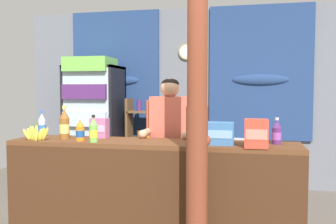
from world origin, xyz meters
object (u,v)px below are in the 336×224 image
bottle_shelf_rack (144,141)px  soda_bottle_water (42,126)px  drink_fridge (93,117)px  banana_bunch (36,134)px  snack_box_crackers (256,133)px  plastic_lawn_chair (242,167)px  snack_box_biscuit (219,133)px  soda_bottle_iced_tea (64,125)px  soda_bottle_grape_soda (277,133)px  soda_bottle_lime_soda (94,131)px  stall_counter (149,187)px  shopkeeper (170,135)px  snack_box_wafer (99,128)px  soda_bottle_orange_soda (80,131)px  timber_post (197,114)px

bottle_shelf_rack → soda_bottle_water: bottle_shelf_rack is taller
drink_fridge → banana_bunch: size_ratio=7.04×
snack_box_crackers → soda_bottle_water: bearing=172.5°
plastic_lawn_chair → banana_bunch: bearing=-142.7°
banana_bunch → snack_box_biscuit: bearing=2.9°
soda_bottle_water → snack_box_crackers: (2.04, -0.27, 0.01)m
soda_bottle_water → snack_box_biscuit: size_ratio=1.08×
soda_bottle_iced_tea → soda_bottle_grape_soda: bearing=2.1°
plastic_lawn_chair → banana_bunch: (-1.83, -1.40, 0.52)m
soda_bottle_lime_soda → banana_bunch: bearing=179.6°
plastic_lawn_chair → soda_bottle_water: 2.31m
stall_counter → shopkeeper: bearing=82.1°
bottle_shelf_rack → snack_box_wafer: bottle_shelf_rack is taller
soda_bottle_orange_soda → soda_bottle_grape_soda: bearing=5.5°
timber_post → soda_bottle_orange_soda: (-1.10, 0.30, -0.19)m
timber_post → soda_bottle_orange_soda: bearing=164.7°
stall_counter → plastic_lawn_chair: bearing=59.5°
snack_box_wafer → snack_box_biscuit: 1.18m
shopkeeper → soda_bottle_iced_tea: (-0.91, -0.47, 0.13)m
plastic_lawn_chair → snack_box_wafer: 1.82m
banana_bunch → soda_bottle_lime_soda: bearing=-0.4°
drink_fridge → snack_box_crackers: size_ratio=8.23×
timber_post → drink_fridge: (-1.79, 2.20, -0.21)m
shopkeeper → snack_box_wafer: 0.71m
soda_bottle_lime_soda → soda_bottle_orange_soda: soda_bottle_lime_soda is taller
soda_bottle_orange_soda → snack_box_crackers: (1.54, -0.06, 0.02)m
drink_fridge → snack_box_wafer: 1.83m
stall_counter → shopkeeper: (0.08, 0.55, 0.39)m
soda_bottle_iced_tea → snack_box_crackers: soda_bottle_iced_tea is taller
shopkeeper → snack_box_crackers: bearing=-36.7°
soda_bottle_iced_tea → snack_box_wafer: (0.29, 0.15, -0.04)m
plastic_lawn_chair → timber_post: bearing=-101.2°
bottle_shelf_rack → banana_bunch: bottle_shelf_rack is taller
shopkeeper → soda_bottle_orange_soda: 0.91m
timber_post → banana_bunch: size_ratio=9.73×
timber_post → shopkeeper: (-0.39, 0.86, -0.27)m
plastic_lawn_chair → soda_bottle_grape_soda: bearing=-76.2°
bottle_shelf_rack → shopkeeper: shopkeeper is taller
soda_bottle_orange_soda → snack_box_biscuit: soda_bottle_orange_soda is taller
plastic_lawn_chair → snack_box_crackers: 1.53m
shopkeeper → soda_bottle_water: (-1.21, -0.35, 0.10)m
drink_fridge → plastic_lawn_chair: bearing=-14.4°
timber_post → snack_box_wafer: timber_post is taller
drink_fridge → soda_bottle_water: 1.70m
snack_box_wafer → drink_fridge: bearing=115.3°
soda_bottle_water → banana_bunch: 0.28m
timber_post → drink_fridge: bearing=129.3°
timber_post → plastic_lawn_chair: (0.33, 1.65, -0.74)m
stall_counter → snack_box_crackers: 1.04m
soda_bottle_orange_soda → soda_bottle_water: bearing=157.4°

